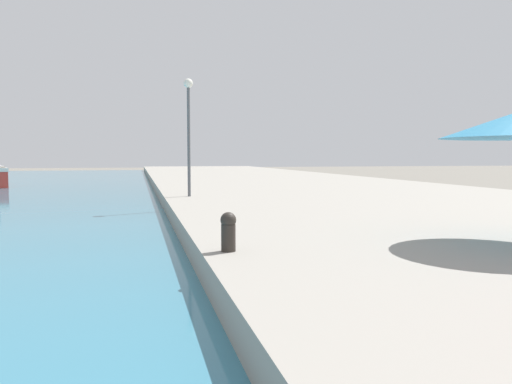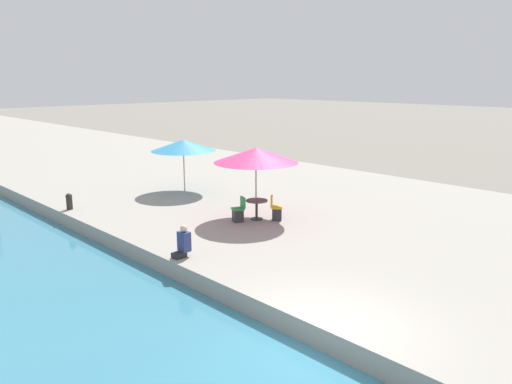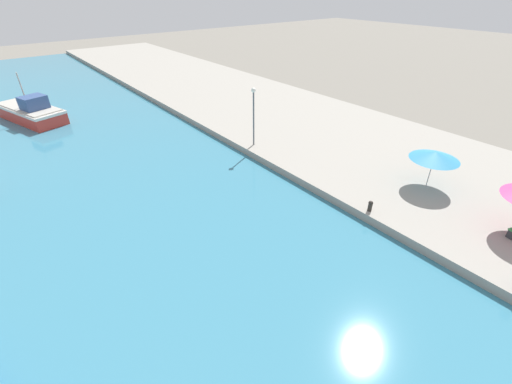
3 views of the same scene
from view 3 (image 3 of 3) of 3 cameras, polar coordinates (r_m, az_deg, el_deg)
name	(u,v)px [view 3 (image 3 of 3)]	position (r m, az deg, el deg)	size (l,w,h in m)	color
quay_promenade	(236,98)	(41.30, -3.39, 15.42)	(16.00, 90.00, 0.56)	gray
fishing_boat_far	(31,111)	(40.94, -33.44, 11.15)	(5.38, 8.81, 4.58)	red
cafe_umbrella_white	(435,156)	(23.74, 27.68, 5.40)	(2.95, 2.95, 2.41)	#B7B7B7
mooring_bollard	(370,206)	(20.56, 18.51, -2.16)	(0.26, 0.26, 0.65)	#2D2823
lamppost	(254,107)	(26.79, -0.41, 13.97)	(0.36, 0.36, 4.56)	#565B60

